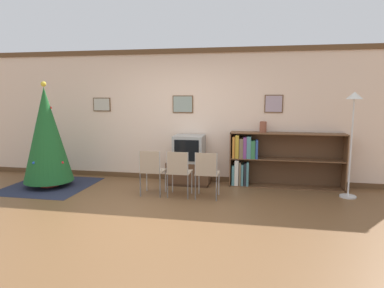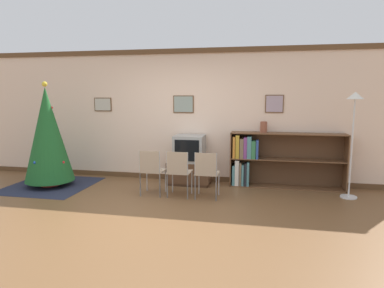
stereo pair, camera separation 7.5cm
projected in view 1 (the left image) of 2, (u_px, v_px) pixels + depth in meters
The scene contains 12 objects.
ground_plane at pixel (154, 214), 5.15m from camera, with size 24.00×24.00×0.00m, color brown.
wall_back at pixel (184, 116), 7.08m from camera, with size 9.17×0.11×2.70m.
area_rug at pixel (50, 186), 6.72m from camera, with size 1.57×1.61×0.01m.
christmas_tree at pixel (47, 135), 6.58m from camera, with size 0.93×0.93×2.02m.
tv_console at pixel (189, 173), 6.87m from camera, with size 0.85×0.54×0.45m.
television at pixel (189, 149), 6.80m from camera, with size 0.58×0.53×0.53m.
folding_chair_left at pixel (151, 170), 6.03m from camera, with size 0.40×0.40×0.82m.
folding_chair_center at pixel (179, 171), 5.93m from camera, with size 0.40×0.40×0.82m.
folding_chair_right at pixel (207, 172), 5.84m from camera, with size 0.40×0.40×0.82m.
bookshelf at pixel (266, 159), 6.65m from camera, with size 2.15×0.36×1.06m.
vase at pixel (263, 127), 6.59m from camera, with size 0.13×0.13×0.21m.
standing_lamp at pixel (353, 117), 5.80m from camera, with size 0.28×0.28×1.83m.
Camera 1 is at (1.50, -4.75, 1.79)m, focal length 32.00 mm.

